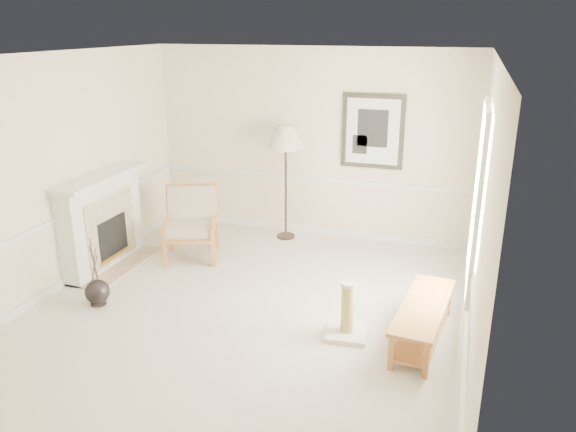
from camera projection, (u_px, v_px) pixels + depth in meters
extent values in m
plane|color=silver|center=(247.00, 309.00, 6.65)|extent=(5.50, 5.50, 0.00)
cube|color=beige|center=(311.00, 144.00, 8.65)|extent=(5.00, 0.04, 2.90)
cube|color=beige|center=(86.00, 305.00, 3.70)|extent=(5.00, 0.04, 2.90)
cube|color=beige|center=(55.00, 174.00, 6.90)|extent=(0.04, 5.50, 2.90)
cube|color=beige|center=(482.00, 214.00, 5.45)|extent=(0.04, 5.50, 2.90)
cube|color=white|center=(240.00, 55.00, 5.70)|extent=(5.00, 5.50, 0.04)
cube|color=white|center=(310.00, 229.00, 9.09)|extent=(4.95, 0.04, 0.10)
cube|color=white|center=(310.00, 178.00, 8.81)|extent=(4.95, 0.04, 0.05)
cube|color=white|center=(479.00, 198.00, 5.80)|extent=(0.03, 1.20, 1.80)
cube|color=white|center=(478.00, 198.00, 5.80)|extent=(0.05, 1.34, 1.94)
cube|color=black|center=(373.00, 131.00, 8.26)|extent=(0.92, 0.04, 1.10)
cube|color=white|center=(372.00, 132.00, 8.24)|extent=(0.78, 0.01, 0.96)
cube|color=black|center=(373.00, 128.00, 8.22)|extent=(0.45, 0.01, 0.55)
cube|color=white|center=(102.00, 223.00, 7.67)|extent=(0.28, 1.50, 1.25)
cube|color=white|center=(100.00, 177.00, 7.44)|extent=(0.46, 1.64, 0.06)
cube|color=#C6B28E|center=(111.00, 229.00, 7.65)|extent=(0.02, 1.05, 0.95)
cube|color=black|center=(113.00, 238.00, 7.69)|extent=(0.02, 0.62, 0.58)
cube|color=gold|center=(115.00, 256.00, 7.77)|extent=(0.01, 0.66, 0.05)
cube|color=#C6B28E|center=(116.00, 265.00, 7.82)|extent=(0.60, 1.50, 0.03)
sphere|color=black|center=(97.00, 292.00, 6.71)|extent=(0.29, 0.29, 0.29)
cylinder|color=black|center=(98.00, 301.00, 6.75)|extent=(0.19, 0.19, 0.08)
cylinder|color=black|center=(94.00, 262.00, 6.59)|extent=(0.03, 0.13, 0.46)
cylinder|color=black|center=(94.00, 265.00, 6.60)|extent=(0.04, 0.16, 0.38)
cylinder|color=black|center=(93.00, 259.00, 6.57)|extent=(0.03, 0.07, 0.55)
cube|color=#A97A36|center=(165.00, 254.00, 7.73)|extent=(0.08, 0.08, 0.41)
cube|color=#A97A36|center=(172.00, 236.00, 8.35)|extent=(0.08, 0.08, 0.41)
cube|color=#A97A36|center=(213.00, 253.00, 7.76)|extent=(0.08, 0.08, 0.41)
cube|color=#A97A36|center=(217.00, 236.00, 8.39)|extent=(0.08, 0.08, 0.41)
cube|color=#A97A36|center=(191.00, 233.00, 8.00)|extent=(0.97, 0.97, 0.05)
cube|color=#A97A36|center=(192.00, 204.00, 8.22)|extent=(0.76, 0.43, 0.59)
cube|color=#A97A36|center=(167.00, 222.00, 7.92)|extent=(0.33, 0.72, 0.05)
cube|color=#A97A36|center=(214.00, 221.00, 7.96)|extent=(0.33, 0.72, 0.05)
cube|color=silver|center=(191.00, 227.00, 7.97)|extent=(0.88, 0.88, 0.13)
cube|color=silver|center=(192.00, 204.00, 8.15)|extent=(0.71, 0.44, 0.52)
cylinder|color=black|center=(286.00, 236.00, 8.89)|extent=(0.29, 0.29, 0.03)
cylinder|color=black|center=(286.00, 187.00, 8.62)|extent=(0.04, 0.04, 1.60)
cone|color=beige|center=(286.00, 137.00, 8.37)|extent=(0.57, 0.57, 0.35)
cube|color=#A97A36|center=(424.00, 306.00, 5.88)|extent=(0.59, 1.51, 0.04)
cube|color=#A97A36|center=(422.00, 331.00, 5.98)|extent=(0.52, 1.40, 0.03)
cube|color=#A97A36|center=(391.00, 353.00, 5.43)|extent=(0.06, 0.06, 0.38)
cube|color=#A97A36|center=(426.00, 361.00, 5.30)|extent=(0.06, 0.06, 0.38)
cube|color=#A97A36|center=(419.00, 294.00, 6.59)|extent=(0.06, 0.06, 0.38)
cube|color=#A97A36|center=(448.00, 300.00, 6.47)|extent=(0.06, 0.06, 0.38)
cube|color=white|center=(347.00, 333.00, 6.09)|extent=(0.47, 0.47, 0.06)
cylinder|color=#D1BC6B|center=(348.00, 309.00, 5.99)|extent=(0.14, 0.14, 0.53)
cylinder|color=white|center=(349.00, 285.00, 5.90)|extent=(0.17, 0.17, 0.04)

